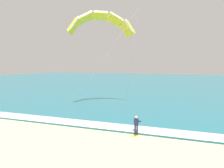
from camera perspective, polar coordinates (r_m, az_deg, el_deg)
sea at (r=80.67m, az=22.85°, el=-0.00°), size 200.00×120.00×0.20m
surf_foam at (r=22.24m, az=21.24°, el=-11.03°), size 200.00×2.28×0.04m
surfboard at (r=22.09m, az=5.46°, el=-11.37°), size 0.73×1.46×0.09m
kitesurfer at (r=21.87m, az=5.51°, el=-9.05°), size 0.59×0.59×1.69m
kite_primary at (r=33.20m, az=-2.59°, el=13.87°), size 10.99×11.72×11.56m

